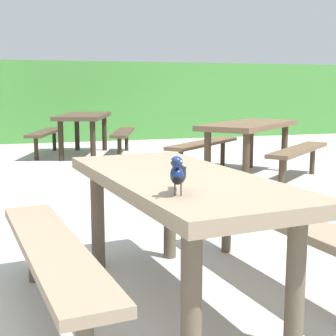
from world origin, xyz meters
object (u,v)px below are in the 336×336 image
(picnic_table_mid_right, at_px, (84,124))
(picnic_table_far_centre, at_px, (249,136))
(bird_grackle, at_px, (178,173))
(picnic_table_foreground, at_px, (178,207))

(picnic_table_mid_right, bearing_deg, picnic_table_far_centre, -56.75)
(bird_grackle, height_order, picnic_table_far_centre, bird_grackle)
(picnic_table_mid_right, bearing_deg, picnic_table_foreground, -93.30)
(bird_grackle, relative_size, picnic_table_mid_right, 0.13)
(bird_grackle, bearing_deg, picnic_table_mid_right, 85.51)
(picnic_table_mid_right, height_order, picnic_table_far_centre, same)
(picnic_table_foreground, height_order, picnic_table_mid_right, same)
(picnic_table_far_centre, bearing_deg, bird_grackle, -120.47)
(bird_grackle, bearing_deg, picnic_table_far_centre, 59.53)
(picnic_table_foreground, height_order, picnic_table_far_centre, same)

